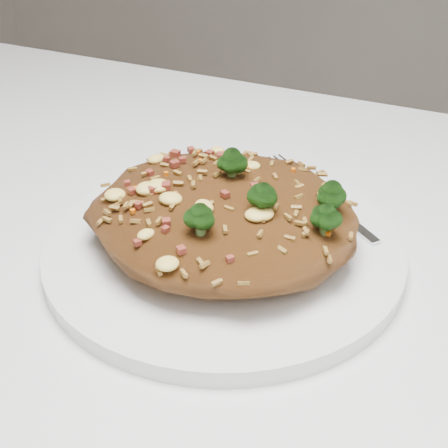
# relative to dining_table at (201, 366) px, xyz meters

# --- Properties ---
(dining_table) EXTENTS (1.20, 0.80, 0.75)m
(dining_table) POSITION_rel_dining_table_xyz_m (0.00, 0.00, 0.00)
(dining_table) COLOR white
(dining_table) RESTS_ON ground
(plate) EXTENTS (0.28, 0.28, 0.01)m
(plate) POSITION_rel_dining_table_xyz_m (0.00, 0.04, 0.10)
(plate) COLOR white
(plate) RESTS_ON dining_table
(fried_rice) EXTENTS (0.21, 0.19, 0.07)m
(fried_rice) POSITION_rel_dining_table_xyz_m (0.01, 0.04, 0.14)
(fried_rice) COLOR brown
(fried_rice) RESTS_ON plate
(fork) EXTENTS (0.14, 0.11, 0.00)m
(fork) POSITION_rel_dining_table_xyz_m (0.06, 0.13, 0.11)
(fork) COLOR silver
(fork) RESTS_ON plate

